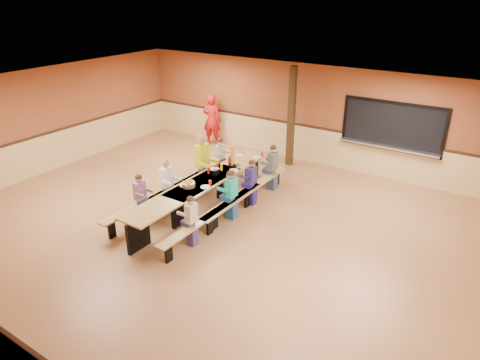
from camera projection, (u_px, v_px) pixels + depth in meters
The scene contains 23 objects.
ground at pixel (209, 226), 9.85m from camera, with size 12.00×12.00×0.00m, color brown.
room_envelope at pixel (208, 199), 9.57m from camera, with size 12.04×10.04×3.02m.
kitchen_pass_through at pixel (392, 128), 11.72m from camera, with size 2.78×0.28×1.38m.
structural_post at pixel (291, 117), 12.69m from camera, with size 0.18×0.18×3.00m, color black.
cafeteria_table_main at pixel (220, 180), 10.92m from camera, with size 1.91×3.70×0.74m.
cafeteria_table_second at pixel (186, 199), 9.96m from camera, with size 1.91×3.70×0.74m.
seated_child_white_left at pixel (167, 184), 10.46m from camera, with size 0.39×0.32×1.26m, color white, non-canonical shape.
seated_adult_yellow at pixel (202, 162), 11.50m from camera, with size 0.49×0.40×1.47m, color yellow, non-canonical shape.
seated_child_grey_left at pixel (220, 158), 12.19m from camera, with size 0.34×0.28×1.14m, color #BEBEBE, non-canonical shape.
seated_child_teal_right at pixel (232, 195), 9.95m from camera, with size 0.37×0.30×1.21m, color #1CA9A9, non-canonical shape.
seated_child_navy_right at pixel (252, 183), 10.64m from camera, with size 0.35×0.29×1.17m, color navy, non-canonical shape.
seated_child_char_right at pixel (273, 168), 11.43m from camera, with size 0.38×0.31×1.24m, color #4F5259, non-canonical shape.
seated_child_purple_sec at pixel (140, 198), 9.86m from camera, with size 0.35×0.28×1.16m, color #955B84, non-canonical shape.
seated_child_green_sec at pixel (230, 195), 10.00m from camera, with size 0.35×0.29×1.18m, color #2B6944, non-canonical shape.
seated_child_tan_sec at pixel (192, 221), 8.92m from camera, with size 0.33×0.27×1.13m, color beige, non-canonical shape.
standing_woman at pixel (212, 120), 14.59m from camera, with size 0.65×0.42×1.77m, color #AF1414.
punch_pitcher at pixel (231, 160), 11.28m from camera, with size 0.16×0.16×0.22m, color #AE1F17.
chip_bowl at pixel (189, 184), 10.01m from camera, with size 0.32×0.32×0.15m, color orange, non-canonical shape.
napkin_dispenser at pixel (216, 173), 10.66m from camera, with size 0.10×0.14×0.13m, color black.
condiment_mustard at pixel (222, 167), 10.93m from camera, with size 0.06×0.06×0.17m, color yellow.
condiment_ketchup at pixel (209, 171), 10.72m from camera, with size 0.06×0.06×0.17m, color #B2140F.
table_paddle at pixel (232, 162), 11.11m from camera, with size 0.16×0.16×0.56m.
place_settings at pixel (220, 170), 10.81m from camera, with size 0.65×3.30×0.11m, color beige, non-canonical shape.
Camera 1 is at (5.29, -6.75, 5.02)m, focal length 32.00 mm.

